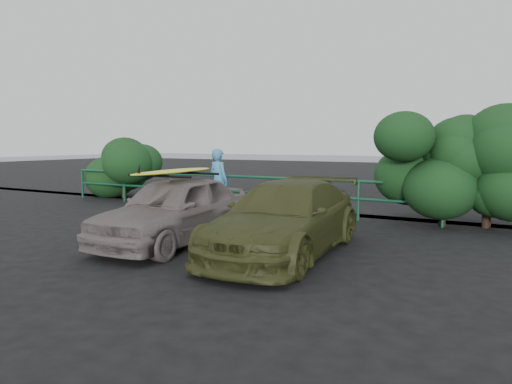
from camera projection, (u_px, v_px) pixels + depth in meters
ground at (129, 247)px, 8.65m from camera, size 80.00×80.00×0.00m
ocean at (449, 158)px, 61.19m from camera, size 200.00×200.00×0.00m
guardrail at (255, 194)px, 12.97m from camera, size 14.00×0.08×1.04m
shrub_left at (137, 172)px, 15.53m from camera, size 3.20×2.40×1.96m
shrub_right at (447, 171)px, 10.97m from camera, size 3.20×2.40×2.58m
sedan at (175, 210)px, 8.94m from camera, size 1.71×3.97×1.34m
olive_vehicle at (285, 218)px, 8.08m from camera, size 1.99×4.50×1.28m
man at (219, 181)px, 12.78m from camera, size 0.76×0.61×1.81m
roof_rack at (174, 174)px, 8.87m from camera, size 1.47×1.05×0.05m
surfboard at (174, 171)px, 8.86m from camera, size 0.59×2.48×0.07m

